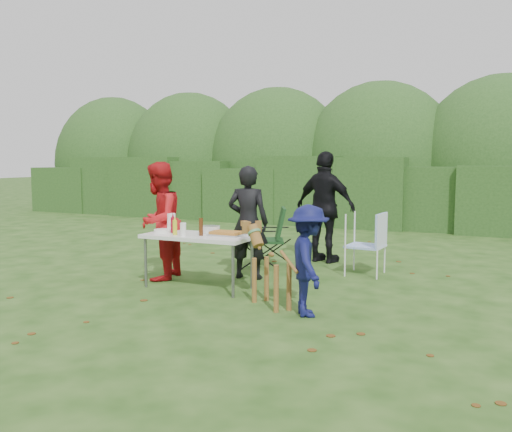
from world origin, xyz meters
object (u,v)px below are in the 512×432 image
at_px(person_cook, 248,222).
at_px(beer_bottle, 201,227).
at_px(mustard_bottle, 175,228).
at_px(paper_towel_roll, 171,222).
at_px(person_black_puffy, 325,207).
at_px(child, 308,260).
at_px(person_red_jacket, 159,221).
at_px(ketchup_bottle, 173,225).
at_px(dog, 271,267).
at_px(folding_table, 198,239).
at_px(lawn_chair, 365,243).
at_px(camping_chair, 267,237).

relative_size(person_cook, beer_bottle, 6.98).
xyz_separation_m(mustard_bottle, paper_towel_roll, (-0.24, 0.27, 0.03)).
distance_m(person_black_puffy, beer_bottle, 2.76).
bearing_deg(child, beer_bottle, 43.60).
distance_m(person_red_jacket, ketchup_bottle, 0.47).
xyz_separation_m(child, dog, (-0.53, 0.17, -0.15)).
distance_m(folding_table, mustard_bottle, 0.35).
height_order(person_red_jacket, dog, person_red_jacket).
height_order(lawn_chair, ketchup_bottle, lawn_chair).
xyz_separation_m(lawn_chair, paper_towel_roll, (-2.38, -1.71, 0.38)).
bearing_deg(dog, beer_bottle, 17.30).
relative_size(folding_table, mustard_bottle, 7.50).
distance_m(dog, camping_chair, 2.42).
distance_m(folding_table, person_red_jacket, 0.86).
relative_size(dog, ketchup_bottle, 4.60).
distance_m(person_black_puffy, child, 3.27).
height_order(person_cook, mustard_bottle, person_cook).
bearing_deg(person_cook, ketchup_bottle, 38.20).
height_order(person_cook, person_red_jacket, person_red_jacket).
bearing_deg(ketchup_bottle, dog, -14.51).
height_order(person_red_jacket, lawn_chair, person_red_jacket).
height_order(folding_table, person_cook, person_cook).
bearing_deg(folding_table, camping_chair, 81.92).
distance_m(person_cook, dog, 1.62).
xyz_separation_m(lawn_chair, beer_bottle, (-1.78, -1.89, 0.37)).
bearing_deg(mustard_bottle, folding_table, 28.78).
bearing_deg(paper_towel_roll, dog, -17.31).
relative_size(person_black_puffy, lawn_chair, 1.96).
bearing_deg(folding_table, lawn_chair, 44.39).
bearing_deg(lawn_chair, child, 93.59).
height_order(lawn_chair, beer_bottle, beer_bottle).
bearing_deg(beer_bottle, child, -17.44).
relative_size(person_cook, lawn_chair, 1.73).
xyz_separation_m(ketchup_bottle, paper_towel_roll, (-0.11, 0.12, 0.02)).
height_order(person_cook, paper_towel_roll, person_cook).
distance_m(person_black_puffy, ketchup_bottle, 2.90).
bearing_deg(folding_table, mustard_bottle, -151.22).
bearing_deg(camping_chair, person_red_jacket, 29.77).
distance_m(ketchup_bottle, paper_towel_roll, 0.17).
bearing_deg(person_black_puffy, person_cook, 83.10).
bearing_deg(dog, person_black_puffy, -49.64).
distance_m(person_cook, lawn_chair, 1.84).
distance_m(person_red_jacket, beer_bottle, 0.94).
height_order(child, ketchup_bottle, child).
xyz_separation_m(person_cook, paper_towel_roll, (-0.87, -0.72, 0.03)).
relative_size(person_cook, person_black_puffy, 0.88).
bearing_deg(camping_chair, folding_table, 56.61).
bearing_deg(folding_table, ketchup_bottle, -179.41).
height_order(person_cook, child, person_cook).
bearing_deg(child, dog, 43.60).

